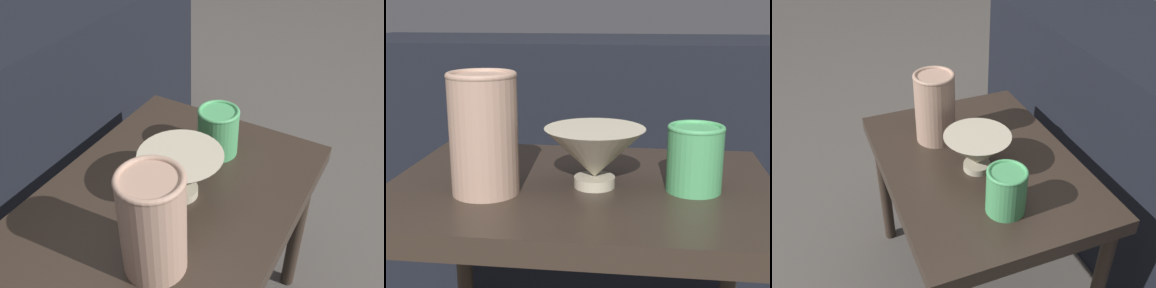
% 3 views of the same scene
% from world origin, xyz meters
% --- Properties ---
extents(ground_plane, '(8.00, 8.00, 0.00)m').
position_xyz_m(ground_plane, '(0.00, 0.00, 0.00)').
color(ground_plane, '#4C4742').
extents(table, '(0.66, 0.49, 0.47)m').
position_xyz_m(table, '(0.00, 0.00, 0.42)').
color(table, '#2D231C').
rests_on(table, ground_plane).
extents(couch_backdrop, '(1.48, 0.50, 0.68)m').
position_xyz_m(couch_backdrop, '(0.00, 0.61, 0.34)').
color(couch_backdrop, black).
rests_on(couch_backdrop, ground_plane).
extents(bowl, '(0.17, 0.17, 0.10)m').
position_xyz_m(bowl, '(0.03, -0.02, 0.53)').
color(bowl, '#B2A88E').
rests_on(bowl, table).
extents(vase_textured_left, '(0.11, 0.11, 0.20)m').
position_xyz_m(vase_textured_left, '(-0.15, -0.07, 0.58)').
color(vase_textured_left, tan).
rests_on(vase_textured_left, table).
extents(vase_colorful_right, '(0.09, 0.09, 0.11)m').
position_xyz_m(vase_colorful_right, '(0.19, -0.02, 0.53)').
color(vase_colorful_right, '#47995B').
rests_on(vase_colorful_right, table).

